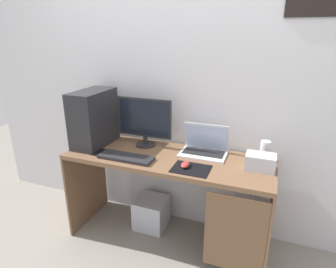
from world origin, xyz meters
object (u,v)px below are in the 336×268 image
(monitor, at_px, (144,121))
(mouse_left, at_px, (185,165))
(laptop, at_px, (204,148))
(projector, at_px, (260,162))
(subwoofer, at_px, (152,212))
(keyboard, at_px, (126,157))
(cell_phone, at_px, (99,152))
(pc_tower, at_px, (94,118))
(speaker, at_px, (265,151))

(monitor, height_order, mouse_left, monitor)
(laptop, height_order, projector, laptop)
(subwoofer, bearing_deg, keyboard, -107.52)
(projector, relative_size, mouse_left, 2.08)
(projector, relative_size, subwoofer, 0.74)
(projector, bearing_deg, laptop, 162.68)
(cell_phone, bearing_deg, subwoofer, 34.48)
(monitor, xyz_separation_m, laptop, (0.50, 0.02, -0.17))
(projector, height_order, keyboard, projector)
(mouse_left, xyz_separation_m, cell_phone, (-0.71, 0.01, -0.02))
(mouse_left, bearing_deg, pc_tower, 169.36)
(laptop, bearing_deg, keyboard, -149.07)
(cell_phone, xyz_separation_m, subwoofer, (0.34, 0.23, -0.63))
(pc_tower, height_order, subwoofer, pc_tower)
(keyboard, relative_size, cell_phone, 3.23)
(monitor, xyz_separation_m, cell_phone, (-0.28, -0.26, -0.21))
(laptop, xyz_separation_m, subwoofer, (-0.44, -0.05, -0.67))
(monitor, bearing_deg, keyboard, -94.38)
(monitor, bearing_deg, cell_phone, -136.56)
(speaker, relative_size, keyboard, 0.36)
(monitor, xyz_separation_m, subwoofer, (0.06, -0.03, -0.84))
(speaker, distance_m, keyboard, 1.03)
(monitor, relative_size, mouse_left, 4.81)
(cell_phone, bearing_deg, projector, 7.19)
(pc_tower, relative_size, mouse_left, 4.75)
(subwoofer, bearing_deg, speaker, 5.18)
(monitor, height_order, laptop, monitor)
(monitor, distance_m, cell_phone, 0.44)
(projector, bearing_deg, monitor, 173.13)
(pc_tower, relative_size, keyboard, 1.09)
(monitor, height_order, keyboard, monitor)
(laptop, distance_m, cell_phone, 0.83)
(pc_tower, xyz_separation_m, speaker, (1.35, 0.16, -0.15))
(mouse_left, relative_size, cell_phone, 0.74)
(projector, distance_m, keyboard, 0.96)
(speaker, bearing_deg, projector, -97.13)
(pc_tower, xyz_separation_m, mouse_left, (0.84, -0.16, -0.21))
(projector, height_order, cell_phone, projector)
(subwoofer, bearing_deg, projector, -5.26)
(speaker, height_order, projector, speaker)
(monitor, relative_size, laptop, 1.30)
(projector, bearing_deg, subwoofer, 174.74)
(keyboard, bearing_deg, projector, 10.65)
(keyboard, distance_m, mouse_left, 0.46)
(mouse_left, bearing_deg, laptop, 77.94)
(monitor, bearing_deg, pc_tower, -164.72)
(mouse_left, bearing_deg, projector, 17.88)
(laptop, bearing_deg, cell_phone, -159.81)
(projector, bearing_deg, pc_tower, 179.99)
(monitor, xyz_separation_m, mouse_left, (0.43, -0.27, -0.19))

